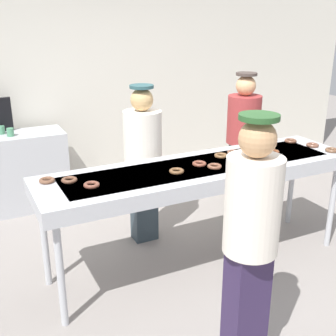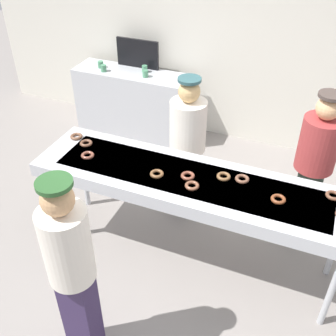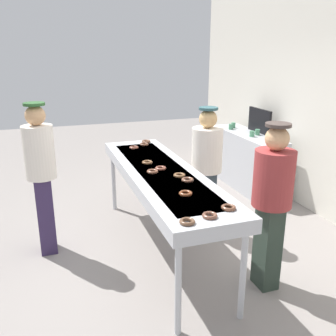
% 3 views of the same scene
% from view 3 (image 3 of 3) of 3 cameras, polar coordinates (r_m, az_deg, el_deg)
% --- Properties ---
extents(ground_plane, '(16.00, 16.00, 0.00)m').
position_cam_3_polar(ground_plane, '(4.49, -0.99, -12.29)').
color(ground_plane, gray).
extents(fryer_conveyor, '(2.87, 0.74, 0.98)m').
position_cam_3_polar(fryer_conveyor, '(4.11, -1.06, -1.26)').
color(fryer_conveyor, '#B7BABF').
rests_on(fryer_conveyor, ground).
extents(chocolate_donut_0, '(0.17, 0.17, 0.03)m').
position_cam_3_polar(chocolate_donut_0, '(3.87, 1.75, -1.12)').
color(chocolate_donut_0, brown).
rests_on(chocolate_donut_0, fryer_conveyor).
extents(chocolate_donut_1, '(0.17, 0.17, 0.03)m').
position_cam_3_polar(chocolate_donut_1, '(5.16, -3.66, 3.64)').
color(chocolate_donut_1, brown).
rests_on(chocolate_donut_1, fryer_conveyor).
extents(chocolate_donut_2, '(0.16, 0.16, 0.03)m').
position_cam_3_polar(chocolate_donut_2, '(2.97, 6.40, -7.23)').
color(chocolate_donut_2, brown).
rests_on(chocolate_donut_2, fryer_conveyor).
extents(chocolate_donut_3, '(0.13, 0.13, 0.03)m').
position_cam_3_polar(chocolate_donut_3, '(4.10, -1.13, -0.03)').
color(chocolate_donut_3, brown).
rests_on(chocolate_donut_3, fryer_conveyor).
extents(chocolate_donut_4, '(0.17, 0.17, 0.03)m').
position_cam_3_polar(chocolate_donut_4, '(2.86, 2.96, -8.18)').
color(chocolate_donut_4, brown).
rests_on(chocolate_donut_4, fryer_conveyor).
extents(chocolate_donut_5, '(0.14, 0.14, 0.03)m').
position_cam_3_polar(chocolate_donut_5, '(4.32, -3.18, 0.87)').
color(chocolate_donut_5, brown).
rests_on(chocolate_donut_5, fryer_conveyor).
extents(chocolate_donut_6, '(0.17, 0.17, 0.03)m').
position_cam_3_polar(chocolate_donut_6, '(5.00, -5.24, 3.14)').
color(chocolate_donut_6, brown).
rests_on(chocolate_donut_6, fryer_conveyor).
extents(chocolate_donut_7, '(0.14, 0.14, 0.03)m').
position_cam_3_polar(chocolate_donut_7, '(3.14, 9.24, -5.98)').
color(chocolate_donut_7, brown).
rests_on(chocolate_donut_7, fryer_conveyor).
extents(chocolate_donut_8, '(0.15, 0.15, 0.03)m').
position_cam_3_polar(chocolate_donut_8, '(3.74, 3.00, -1.82)').
color(chocolate_donut_8, brown).
rests_on(chocolate_donut_8, fryer_conveyor).
extents(chocolate_donut_9, '(0.17, 0.17, 0.03)m').
position_cam_3_polar(chocolate_donut_9, '(3.39, 2.71, -3.90)').
color(chocolate_donut_9, brown).
rests_on(chocolate_donut_9, fryer_conveyor).
extents(chocolate_donut_10, '(0.16, 0.16, 0.03)m').
position_cam_3_polar(chocolate_donut_10, '(4.00, -2.38, -0.53)').
color(chocolate_donut_10, brown).
rests_on(chocolate_donut_10, fryer_conveyor).
extents(chocolate_donut_11, '(0.15, 0.15, 0.03)m').
position_cam_3_polar(chocolate_donut_11, '(5.32, -3.37, 4.09)').
color(chocolate_donut_11, brown).
rests_on(chocolate_donut_11, fryer_conveyor).
extents(worker_baker, '(0.37, 0.37, 1.60)m').
position_cam_3_polar(worker_baker, '(4.57, 5.93, 0.85)').
color(worker_baker, '#303D46').
rests_on(worker_baker, ground).
extents(worker_assistant, '(0.37, 0.37, 1.63)m').
position_cam_3_polar(worker_assistant, '(3.58, 15.60, -4.22)').
color(worker_assistant, '#28352C').
rests_on(worker_assistant, ground).
extents(customer_waiting, '(0.33, 0.33, 1.72)m').
position_cam_3_polar(customer_waiting, '(4.30, -18.81, -0.50)').
color(customer_waiting, '#322448').
rests_on(customer_waiting, ground).
extents(prep_counter, '(1.67, 0.50, 0.92)m').
position_cam_3_polar(prep_counter, '(6.43, 11.86, 1.19)').
color(prep_counter, '#B7BABF').
rests_on(prep_counter, ground).
extents(paper_cup_0, '(0.08, 0.08, 0.09)m').
position_cam_3_polar(paper_cup_0, '(6.07, 12.73, 5.13)').
color(paper_cup_0, '#4C8C66').
rests_on(paper_cup_0, prep_counter).
extents(paper_cup_1, '(0.08, 0.08, 0.09)m').
position_cam_3_polar(paper_cup_1, '(6.70, 9.94, 6.45)').
color(paper_cup_1, '#4C8C66').
rests_on(paper_cup_1, prep_counter).
extents(paper_cup_2, '(0.08, 0.08, 0.09)m').
position_cam_3_polar(paper_cup_2, '(6.21, 13.51, 5.35)').
color(paper_cup_2, '#4C8C66').
rests_on(paper_cup_2, prep_counter).
extents(paper_cup_3, '(0.08, 0.08, 0.09)m').
position_cam_3_polar(paper_cup_3, '(6.56, 9.59, 6.24)').
color(paper_cup_3, '#4C8C66').
rests_on(paper_cup_3, prep_counter).
extents(menu_display, '(0.62, 0.04, 0.39)m').
position_cam_3_polar(menu_display, '(6.38, 13.81, 7.04)').
color(menu_display, black).
rests_on(menu_display, prep_counter).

